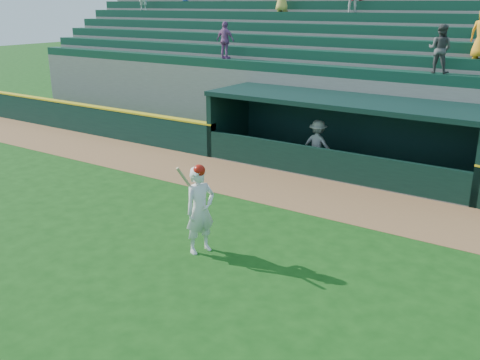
# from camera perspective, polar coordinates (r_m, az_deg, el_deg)

# --- Properties ---
(ground) EXTENTS (120.00, 120.00, 0.00)m
(ground) POSITION_cam_1_polar(r_m,az_deg,el_deg) (12.46, -4.15, -7.62)
(ground) COLOR #134110
(ground) RESTS_ON ground
(warning_track) EXTENTS (40.00, 3.00, 0.01)m
(warning_track) POSITION_cam_1_polar(r_m,az_deg,el_deg) (16.28, 6.50, -1.28)
(warning_track) COLOR brown
(warning_track) RESTS_ON ground
(field_wall_left) EXTENTS (15.50, 0.30, 1.20)m
(field_wall_left) POSITION_cam_1_polar(r_m,az_deg,el_deg) (25.05, -17.30, 6.40)
(field_wall_left) COLOR black
(field_wall_left) RESTS_ON ground
(wall_stripe_left) EXTENTS (15.50, 0.32, 0.06)m
(wall_stripe_left) POSITION_cam_1_polar(r_m,az_deg,el_deg) (24.94, -17.44, 7.81)
(wall_stripe_left) COLOR yellow
(wall_stripe_left) RESTS_ON field_wall_left
(dugout_player_inside) EXTENTS (1.10, 0.64, 1.69)m
(dugout_player_inside) POSITION_cam_1_polar(r_m,az_deg,el_deg) (18.47, 8.27, 3.76)
(dugout_player_inside) COLOR #A9A9A3
(dugout_player_inside) RESTS_ON ground
(dugout) EXTENTS (9.40, 2.80, 2.46)m
(dugout) POSITION_cam_1_polar(r_m,az_deg,el_deg) (18.62, 11.12, 5.34)
(dugout) COLOR slate
(dugout) RESTS_ON ground
(stands) EXTENTS (34.50, 6.25, 7.58)m
(stands) POSITION_cam_1_polar(r_m,az_deg,el_deg) (22.65, 15.94, 9.96)
(stands) COLOR slate
(stands) RESTS_ON ground
(batter_at_plate) EXTENTS (0.71, 0.90, 2.10)m
(batter_at_plate) POSITION_cam_1_polar(r_m,az_deg,el_deg) (12.07, -4.29, -3.12)
(batter_at_plate) COLOR white
(batter_at_plate) RESTS_ON ground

